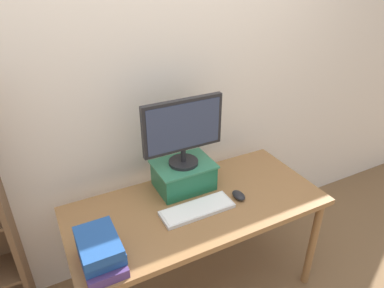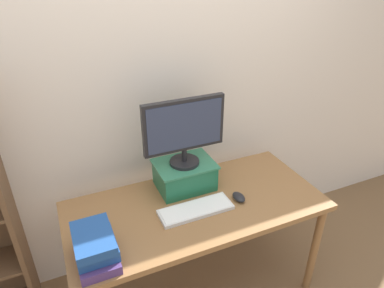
% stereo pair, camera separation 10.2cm
% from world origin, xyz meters
% --- Properties ---
extents(ground_plane, '(12.00, 12.00, 0.00)m').
position_xyz_m(ground_plane, '(0.00, 0.00, 0.00)').
color(ground_plane, brown).
extents(back_wall, '(7.00, 0.08, 2.60)m').
position_xyz_m(back_wall, '(0.00, 0.52, 1.30)').
color(back_wall, beige).
rests_on(back_wall, ground_plane).
extents(desk, '(1.53, 0.70, 0.74)m').
position_xyz_m(desk, '(0.00, 0.00, 0.67)').
color(desk, olive).
rests_on(desk, ground_plane).
extents(riser_box, '(0.36, 0.27, 0.17)m').
position_xyz_m(riser_box, '(0.01, 0.19, 0.83)').
color(riser_box, '#1E6642').
rests_on(riser_box, desk).
extents(computer_monitor, '(0.50, 0.18, 0.42)m').
position_xyz_m(computer_monitor, '(0.01, 0.19, 1.15)').
color(computer_monitor, black).
rests_on(computer_monitor, riser_box).
extents(keyboard, '(0.43, 0.15, 0.02)m').
position_xyz_m(keyboard, '(-0.03, -0.06, 0.75)').
color(keyboard, silver).
rests_on(keyboard, desk).
extents(computer_mouse, '(0.06, 0.10, 0.04)m').
position_xyz_m(computer_mouse, '(0.25, -0.07, 0.76)').
color(computer_mouse, black).
rests_on(computer_mouse, desk).
extents(book_stack, '(0.19, 0.28, 0.16)m').
position_xyz_m(book_stack, '(-0.62, -0.19, 0.82)').
color(book_stack, '#4C336B').
rests_on(book_stack, desk).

